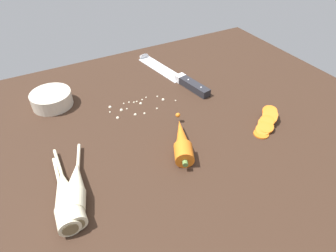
{
  "coord_description": "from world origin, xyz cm",
  "views": [
    {
      "loc": [
        -26.53,
        -51.03,
        47.39
      ],
      "look_at": [
        0.0,
        -2.0,
        1.5
      ],
      "focal_mm": 31.15,
      "sensor_mm": 36.0,
      "label": 1
    }
  ],
  "objects_px": {
    "whole_carrot": "(182,141)",
    "prep_bowl": "(52,99)",
    "parsnip_front": "(76,185)",
    "parsnip_mid_right": "(68,196)",
    "parsnip_mid_left": "(64,202)",
    "carrot_slice_stack": "(267,122)",
    "chefs_knife": "(169,72)"
  },
  "relations": [
    {
      "from": "whole_carrot",
      "to": "prep_bowl",
      "type": "relative_size",
      "value": 1.49
    },
    {
      "from": "parsnip_front",
      "to": "carrot_slice_stack",
      "type": "xyz_separation_m",
      "value": [
        0.48,
        -0.02,
        -0.01
      ]
    },
    {
      "from": "parsnip_mid_right",
      "to": "parsnip_mid_left",
      "type": "bearing_deg",
      "value": -134.3
    },
    {
      "from": "carrot_slice_stack",
      "to": "chefs_knife",
      "type": "bearing_deg",
      "value": 104.31
    },
    {
      "from": "parsnip_front",
      "to": "prep_bowl",
      "type": "relative_size",
      "value": 1.7
    },
    {
      "from": "parsnip_mid_left",
      "to": "prep_bowl",
      "type": "bearing_deg",
      "value": 82.13
    },
    {
      "from": "whole_carrot",
      "to": "parsnip_front",
      "type": "bearing_deg",
      "value": -177.83
    },
    {
      "from": "parsnip_mid_left",
      "to": "whole_carrot",
      "type": "bearing_deg",
      "value": 7.76
    },
    {
      "from": "whole_carrot",
      "to": "parsnip_front",
      "type": "distance_m",
      "value": 0.25
    },
    {
      "from": "whole_carrot",
      "to": "parsnip_front",
      "type": "relative_size",
      "value": 0.88
    },
    {
      "from": "whole_carrot",
      "to": "parsnip_mid_left",
      "type": "distance_m",
      "value": 0.28
    },
    {
      "from": "carrot_slice_stack",
      "to": "parsnip_front",
      "type": "bearing_deg",
      "value": 177.22
    },
    {
      "from": "chefs_knife",
      "to": "prep_bowl",
      "type": "distance_m",
      "value": 0.37
    },
    {
      "from": "parsnip_mid_left",
      "to": "parsnip_mid_right",
      "type": "xyz_separation_m",
      "value": [
        0.01,
        0.01,
        -0.0
      ]
    },
    {
      "from": "chefs_knife",
      "to": "carrot_slice_stack",
      "type": "height_order",
      "value": "carrot_slice_stack"
    },
    {
      "from": "chefs_knife",
      "to": "parsnip_front",
      "type": "height_order",
      "value": "parsnip_front"
    },
    {
      "from": "parsnip_front",
      "to": "parsnip_mid_right",
      "type": "distance_m",
      "value": 0.03
    },
    {
      "from": "chefs_knife",
      "to": "prep_bowl",
      "type": "height_order",
      "value": "prep_bowl"
    },
    {
      "from": "whole_carrot",
      "to": "carrot_slice_stack",
      "type": "distance_m",
      "value": 0.23
    },
    {
      "from": "parsnip_mid_left",
      "to": "parsnip_mid_right",
      "type": "distance_m",
      "value": 0.01
    },
    {
      "from": "whole_carrot",
      "to": "prep_bowl",
      "type": "height_order",
      "value": "whole_carrot"
    },
    {
      "from": "parsnip_mid_right",
      "to": "prep_bowl",
      "type": "height_order",
      "value": "same"
    },
    {
      "from": "carrot_slice_stack",
      "to": "prep_bowl",
      "type": "relative_size",
      "value": 0.92
    },
    {
      "from": "parsnip_front",
      "to": "carrot_slice_stack",
      "type": "relative_size",
      "value": 1.85
    },
    {
      "from": "carrot_slice_stack",
      "to": "prep_bowl",
      "type": "height_order",
      "value": "prep_bowl"
    },
    {
      "from": "chefs_knife",
      "to": "parsnip_mid_right",
      "type": "height_order",
      "value": "parsnip_mid_right"
    },
    {
      "from": "whole_carrot",
      "to": "parsnip_front",
      "type": "height_order",
      "value": "whole_carrot"
    },
    {
      "from": "chefs_knife",
      "to": "whole_carrot",
      "type": "relative_size",
      "value": 2.12
    },
    {
      "from": "prep_bowl",
      "to": "chefs_knife",
      "type": "bearing_deg",
      "value": -0.02
    },
    {
      "from": "parsnip_mid_right",
      "to": "prep_bowl",
      "type": "xyz_separation_m",
      "value": [
        0.04,
        0.35,
        0.0
      ]
    },
    {
      "from": "parsnip_front",
      "to": "parsnip_mid_left",
      "type": "xyz_separation_m",
      "value": [
        -0.03,
        -0.03,
        -0.0
      ]
    },
    {
      "from": "whole_carrot",
      "to": "carrot_slice_stack",
      "type": "bearing_deg",
      "value": -8.08
    }
  ]
}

